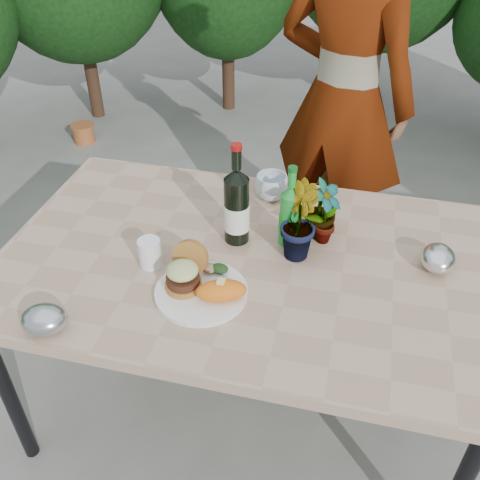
% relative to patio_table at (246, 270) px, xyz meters
% --- Properties ---
extents(ground, '(80.00, 80.00, 0.00)m').
position_rel_patio_table_xyz_m(ground, '(0.00, 0.00, -0.69)').
color(ground, slate).
rests_on(ground, ground).
extents(patio_table, '(1.60, 1.00, 0.75)m').
position_rel_patio_table_xyz_m(patio_table, '(0.00, 0.00, 0.00)').
color(patio_table, tan).
rests_on(patio_table, ground).
extents(dinner_plate, '(0.28, 0.28, 0.01)m').
position_rel_patio_table_xyz_m(dinner_plate, '(-0.09, -0.20, 0.06)').
color(dinner_plate, white).
rests_on(dinner_plate, patio_table).
extents(burger_stack, '(0.11, 0.16, 0.11)m').
position_rel_patio_table_xyz_m(burger_stack, '(-0.14, -0.18, 0.12)').
color(burger_stack, '#B7722D').
rests_on(burger_stack, dinner_plate).
extents(sweet_potato, '(0.17, 0.12, 0.06)m').
position_rel_patio_table_xyz_m(sweet_potato, '(-0.02, -0.22, 0.10)').
color(sweet_potato, orange).
rests_on(sweet_potato, dinner_plate).
extents(grilled_veg, '(0.08, 0.05, 0.03)m').
position_rel_patio_table_xyz_m(grilled_veg, '(-0.07, -0.11, 0.09)').
color(grilled_veg, olive).
rests_on(grilled_veg, dinner_plate).
extents(wine_bottle, '(0.09, 0.09, 0.36)m').
position_rel_patio_table_xyz_m(wine_bottle, '(-0.05, 0.09, 0.19)').
color(wine_bottle, black).
rests_on(wine_bottle, patio_table).
extents(sparkling_water, '(0.07, 0.07, 0.29)m').
position_rel_patio_table_xyz_m(sparkling_water, '(0.12, 0.11, 0.16)').
color(sparkling_water, '#1A922C').
rests_on(sparkling_water, patio_table).
extents(plastic_cup, '(0.07, 0.07, 0.09)m').
position_rel_patio_table_xyz_m(plastic_cup, '(-0.29, -0.11, 0.10)').
color(plastic_cup, white).
rests_on(plastic_cup, patio_table).
extents(seedling_left, '(0.14, 0.15, 0.23)m').
position_rel_patio_table_xyz_m(seedling_left, '(0.23, 0.14, 0.17)').
color(seedling_left, '#21501B').
rests_on(seedling_left, patio_table).
extents(seedling_mid, '(0.16, 0.17, 0.26)m').
position_rel_patio_table_xyz_m(seedling_mid, '(0.15, 0.06, 0.19)').
color(seedling_mid, '#245A1E').
rests_on(seedling_mid, patio_table).
extents(seedling_right, '(0.15, 0.15, 0.19)m').
position_rel_patio_table_xyz_m(seedling_right, '(0.21, 0.18, 0.15)').
color(seedling_right, '#26561D').
rests_on(seedling_right, patio_table).
extents(blue_bowl, '(0.12, 0.12, 0.10)m').
position_rel_patio_table_xyz_m(blue_bowl, '(0.01, 0.37, 0.11)').
color(blue_bowl, silver).
rests_on(blue_bowl, patio_table).
extents(foil_packet_left, '(0.15, 0.13, 0.08)m').
position_rel_patio_table_xyz_m(foil_packet_left, '(-0.47, -0.44, 0.10)').
color(foil_packet_left, '#ACAFB3').
rests_on(foil_packet_left, patio_table).
extents(foil_packet_right, '(0.12, 0.14, 0.08)m').
position_rel_patio_table_xyz_m(foil_packet_right, '(0.60, 0.09, 0.10)').
color(foil_packet_right, silver).
rests_on(foil_packet_right, patio_table).
extents(person, '(0.76, 0.63, 1.80)m').
position_rel_patio_table_xyz_m(person, '(0.21, 0.99, 0.21)').
color(person, '#A67553').
rests_on(person, ground).
extents(terracotta_pot, '(0.17, 0.17, 0.14)m').
position_rel_patio_table_xyz_m(terracotta_pot, '(-1.69, 1.94, -0.62)').
color(terracotta_pot, '#AA592B').
rests_on(terracotta_pot, ground).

